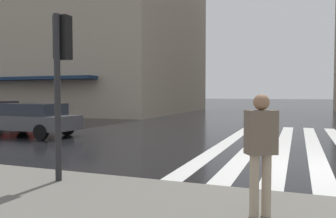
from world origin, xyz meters
The scene contains 6 objects.
ground_plane centered at (0.00, 0.00, 0.00)m, with size 220.00×220.00×0.00m, color black.
zebra_crossing centered at (4.00, -0.03, 0.00)m, with size 13.00×6.50×0.01m.
haussmann_block_mid centered at (21.25, 22.36, 10.39)m, with size 18.71×23.38×21.23m.
traffic_signal_post centered at (-3.64, 4.82, 2.46)m, with size 0.44×0.30×3.20m.
car_dark_grey centered at (2.50, 11.18, 0.76)m, with size 1.85×4.10×1.41m.
pedestrian_approaching_kerb centered at (-4.36, 0.97, 1.14)m, with size 0.42×0.47×1.68m.
Camera 1 is at (-9.17, 0.50, 1.84)m, focal length 36.79 mm.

